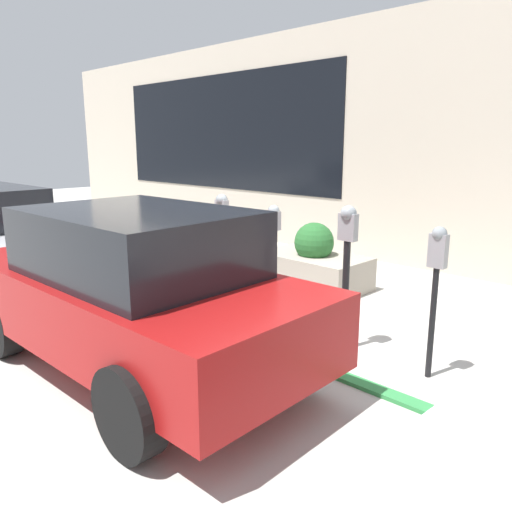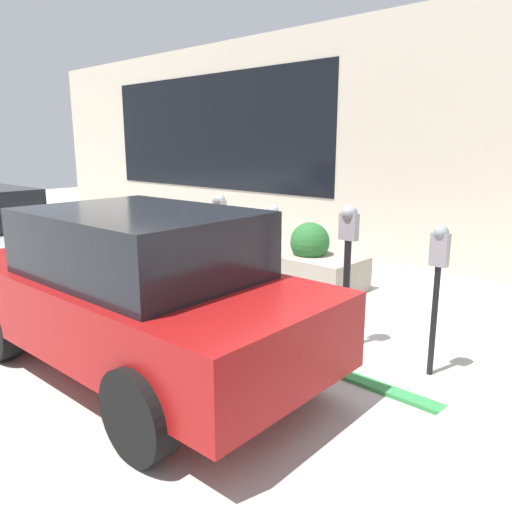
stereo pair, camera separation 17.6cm
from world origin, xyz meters
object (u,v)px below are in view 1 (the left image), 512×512
Objects in this scene: parking_meter_farthest at (178,226)px; parked_car_middle at (133,288)px; parking_meter_fourth at (222,225)px; parking_meter_nearest at (436,271)px; parking_meter_middle at (273,251)px; planter_box at (314,265)px; parking_meter_second at (347,251)px.

parked_car_middle is at bearing 133.55° from parking_meter_farthest.
parking_meter_fourth is at bearing -176.38° from parking_meter_farthest.
parking_meter_nearest is 0.98× the size of parking_meter_middle.
parking_meter_farthest is 0.82× the size of planter_box.
parked_car_middle reaches higher than planter_box.
planter_box is 0.40× the size of parked_car_middle.
parking_meter_nearest is 3.86m from parking_meter_farthest.
parking_meter_fourth is at bearing -0.45° from parking_meter_second.
parking_meter_second reaches higher than planter_box.
parking_meter_nearest is at bearing 148.87° from planter_box.
parking_meter_fourth is (1.99, -0.02, 0.05)m from parking_meter_second.
parking_meter_nearest reaches higher than planter_box.
parking_meter_farthest is at bearing 1.17° from parking_meter_nearest.
parking_meter_farthest is (2.90, 0.04, -0.07)m from parking_meter_second.
parking_meter_second is 2.53m from planter_box.
parking_meter_second reaches higher than parking_meter_farthest.
parking_meter_second is 1.16× the size of parking_meter_farthest.
parking_meter_middle is 0.96× the size of parking_meter_fourth.
parking_meter_nearest reaches higher than parking_meter_farthest.
parking_meter_middle is 1.93m from planter_box.
planter_box is (-1.15, -1.72, -0.67)m from parking_meter_farthest.
parked_car_middle is at bearing 113.64° from parking_meter_fourth.
parked_car_middle is at bearing 57.60° from parking_meter_second.
parking_meter_nearest is 0.95× the size of parking_meter_fourth.
parking_meter_middle reaches higher than planter_box.
parking_meter_farthest is (3.86, 0.08, -0.02)m from parking_meter_nearest.
parking_meter_nearest is at bearing -179.58° from parking_meter_fourth.
planter_box is at bearing -82.73° from parked_car_middle.
parked_car_middle reaches higher than parking_meter_fourth.
parking_meter_middle is (1.03, 0.02, -0.16)m from parking_meter_second.
parking_meter_second reaches higher than parking_meter_fourth.
parking_meter_middle is at bearing 177.94° from parking_meter_fourth.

